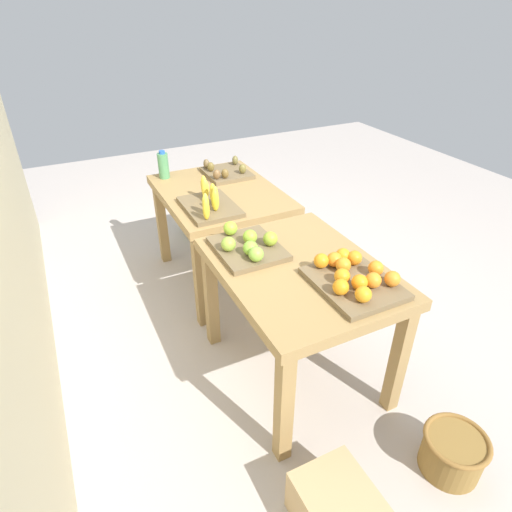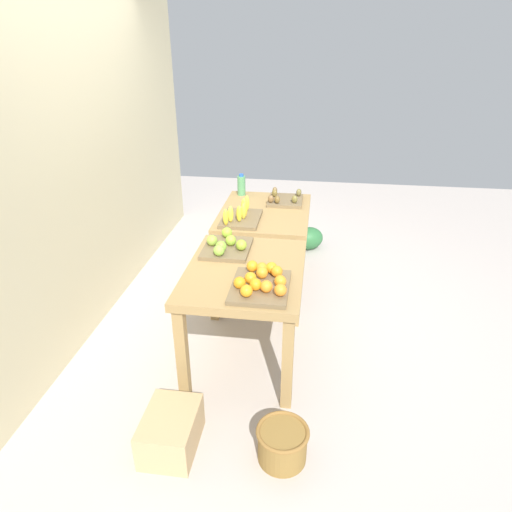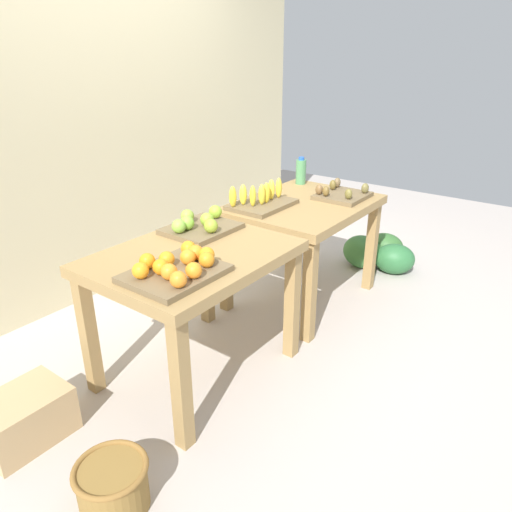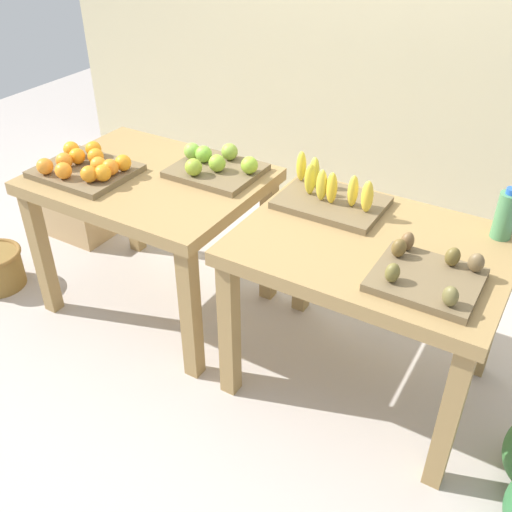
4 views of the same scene
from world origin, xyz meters
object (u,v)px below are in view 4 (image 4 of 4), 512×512
orange_bin (86,166)px  cardboard_produce_box (81,216)px  apple_bin (215,166)px  water_bottle (506,215)px  kiwi_bin (427,275)px  display_table_left (151,196)px  banana_crate (330,196)px  display_table_right (371,264)px

orange_bin → cardboard_produce_box: bearing=144.9°
apple_bin → water_bottle: (1.28, 0.10, 0.06)m
orange_bin → kiwi_bin: size_ratio=1.24×
apple_bin → water_bottle: water_bottle is taller
water_bottle → display_table_left: bearing=-169.5°
display_table_left → kiwi_bin: kiwi_bin is taller
display_table_left → water_bottle: size_ratio=4.92×
banana_crate → water_bottle: bearing=9.0°
display_table_right → display_table_left: bearing=180.0°
display_table_right → kiwi_bin: 0.33m
display_table_left → banana_crate: 0.88m
apple_bin → water_bottle: bearing=4.6°
display_table_right → kiwi_bin: bearing=-32.0°
water_bottle → cardboard_produce_box: (-2.42, 0.02, -0.73)m
display_table_right → kiwi_bin: (0.25, -0.16, 0.14)m
apple_bin → kiwi_bin: 1.17m
apple_bin → banana_crate: banana_crate is taller
orange_bin → apple_bin: bearing=32.7°
banana_crate → cardboard_produce_box: banana_crate is taller
orange_bin → cardboard_produce_box: size_ratio=1.11×
water_bottle → banana_crate: bearing=-171.0°
banana_crate → cardboard_produce_box: (-1.73, 0.12, -0.67)m
apple_bin → banana_crate: (0.59, -0.01, 0.00)m
display_table_right → banana_crate: size_ratio=2.32×
apple_bin → kiwi_bin: (1.12, -0.34, -0.01)m
display_table_left → apple_bin: bearing=35.3°
orange_bin → apple_bin: apple_bin is taller
orange_bin → display_table_right: bearing=6.0°
orange_bin → apple_bin: (0.51, 0.33, -0.00)m
apple_bin → kiwi_bin: size_ratio=1.19×
display_table_right → orange_bin: (-1.37, -0.14, 0.15)m
cardboard_produce_box → apple_bin: bearing=-5.9°
display_table_right → cardboard_produce_box: size_ratio=2.60×
kiwi_bin → water_bottle: size_ratio=1.70×
display_table_right → water_bottle: water_bottle is taller
orange_bin → apple_bin: 0.60m
kiwi_bin → apple_bin: bearing=163.1°
display_table_left → water_bottle: 1.57m
apple_bin → cardboard_produce_box: (-1.14, 0.12, -0.67)m
water_bottle → cardboard_produce_box: bearing=179.6°
orange_bin → banana_crate: banana_crate is taller
kiwi_bin → banana_crate: bearing=147.5°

